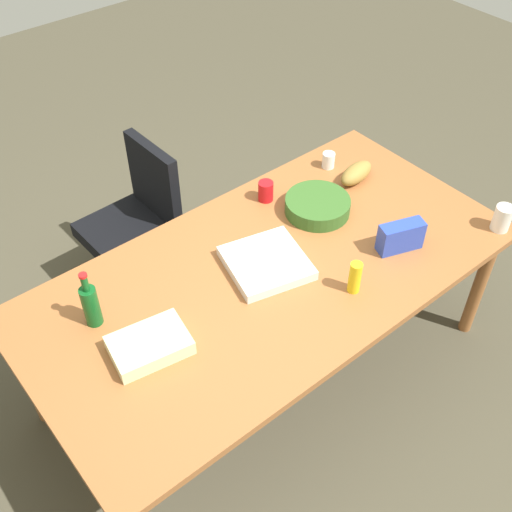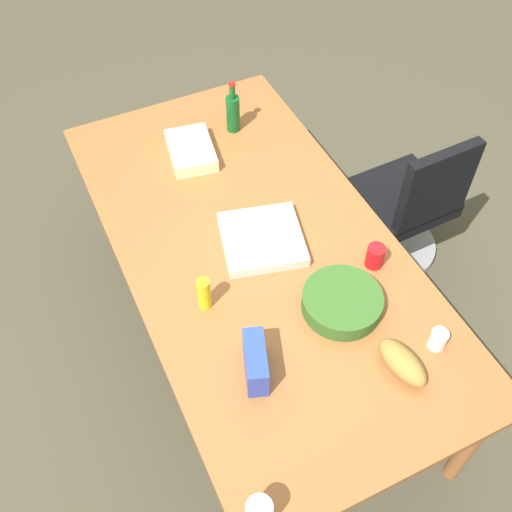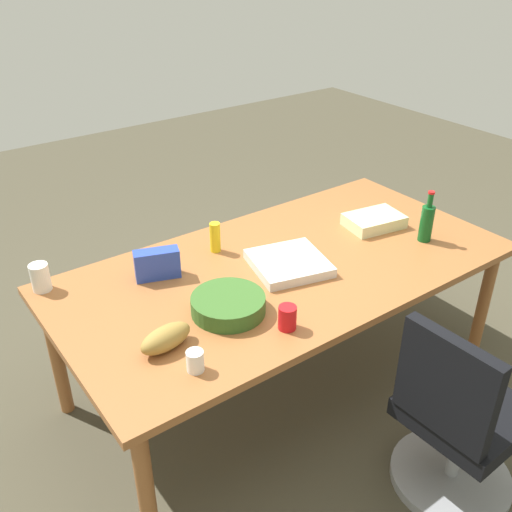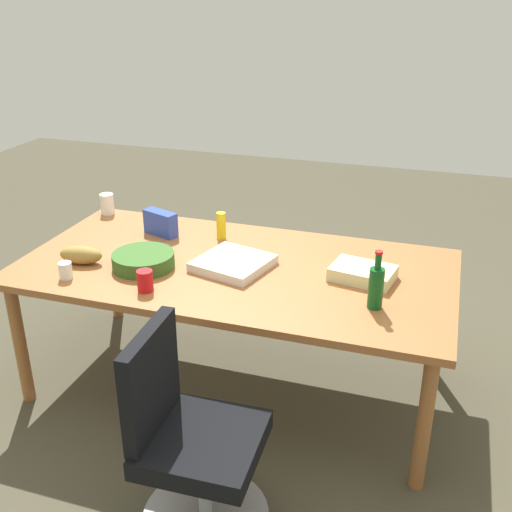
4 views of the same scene
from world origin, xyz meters
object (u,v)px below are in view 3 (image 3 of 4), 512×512
Objects in this scene: conference_table at (285,276)px; mayo_jar at (40,277)px; red_solo_cup at (287,318)px; salad_bowl at (228,305)px; pizza_box at (288,263)px; chip_bag_blue at (157,264)px; mustard_bottle at (215,237)px; wine_bottle at (427,222)px; office_chair at (456,429)px; sheet_cake at (374,221)px; paper_cup at (195,361)px; bread_loaf at (166,338)px.

mayo_jar is at bearing -25.00° from conference_table.
red_solo_cup is 0.29m from salad_bowl.
pizza_box is 1.64× the size of chip_bag_blue.
mustard_bottle is at bearing -58.24° from conference_table.
wine_bottle is 0.83m from pizza_box.
office_chair is 1.27m from sheet_cake.
red_solo_cup is (0.49, -0.60, 0.46)m from office_chair.
office_chair reaches higher than paper_cup.
pizza_box is at bearing -129.34° from red_solo_cup.
conference_table is 17.19× the size of mayo_jar.
conference_table is at bearing 3.58° from sheet_cake.
pizza_box is (0.00, 0.03, 0.09)m from conference_table.
salad_bowl is at bearing 31.51° from pizza_box.
sheet_cake reaches higher than conference_table.
salad_bowl is at bearing -53.31° from office_chair.
mustard_bottle is at bearing -74.63° from office_chair.
paper_cup is (0.58, 0.76, -0.04)m from mustard_bottle.
wine_bottle reaches higher than mayo_jar.
chip_bag_blue is (-0.50, 0.23, 0.01)m from mayo_jar.
office_chair reaches higher than conference_table.
wine_bottle is at bearing 179.27° from pizza_box.
wine_bottle is 1.33× the size of chip_bag_blue.
wine_bottle is 0.92× the size of sheet_cake.
salad_bowl is (1.26, -0.07, -0.07)m from wine_bottle.
conference_table is 7.00× the size of salad_bowl.
mustard_bottle is at bearing -98.77° from red_solo_cup.
mayo_jar is at bearing -12.16° from pizza_box.
office_chair is 0.90m from red_solo_cup.
pizza_box is 0.42m from mustard_bottle.
mustard_bottle reaches higher than mayo_jar.
conference_table is 6.56× the size of pizza_box.
mustard_bottle is (1.00, -0.58, -0.03)m from wine_bottle.
wine_bottle is at bearing 163.06° from conference_table.
mayo_jar reaches higher than pizza_box.
wine_bottle is 1.14m from red_solo_cup.
office_chair is 3.95× the size of bread_loaf.
paper_cup is at bearing 0.16° from red_solo_cup.
wine_bottle is at bearing 176.92° from salad_bowl.
mustard_bottle is 0.38m from chip_bag_blue.
conference_table is 1.20m from mayo_jar.
mayo_jar is at bearing -14.60° from sheet_cake.
red_solo_cup is at bearing 24.62° from sheet_cake.
mayo_jar is 0.79m from bread_loaf.
bread_loaf reaches higher than pizza_box.
office_chair is at bearing 51.06° from wine_bottle.
mustard_bottle reaches higher than conference_table.
conference_table is 0.09m from pizza_box.
office_chair reaches higher than chip_bag_blue.
wine_bottle is (-0.79, 0.24, 0.18)m from conference_table.
chip_bag_blue is at bearing -60.12° from office_chair.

